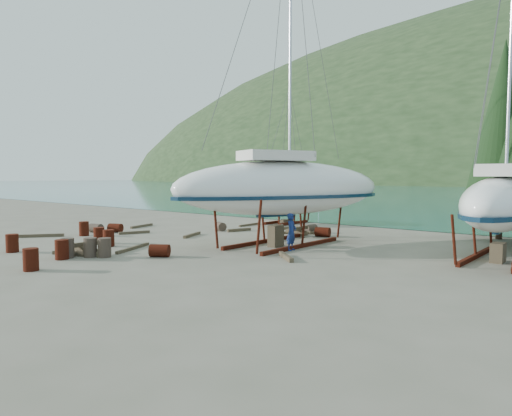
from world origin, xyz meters
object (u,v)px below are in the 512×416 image
Objects in this scene: worker at (291,232)px; large_sailboat_near at (283,187)px; small_sailboat_shore at (286,201)px; large_sailboat_far at (502,202)px.

large_sailboat_near is at bearing 40.33° from worker.
worker is (1.36, -1.10, -2.16)m from large_sailboat_near.
large_sailboat_near is at bearing -49.18° from small_sailboat_shore.
worker is at bearing -161.24° from large_sailboat_far.
large_sailboat_far is 17.71m from small_sailboat_shore.
large_sailboat_far is (9.95, 2.44, -0.54)m from large_sailboat_near.
worker is at bearing -47.02° from small_sailboat_shore.
large_sailboat_far is at bearing -16.51° from small_sailboat_shore.
large_sailboat_near is at bearing -169.86° from large_sailboat_far.
large_sailboat_near is 2.78m from worker.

